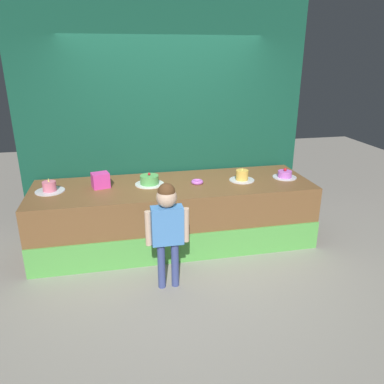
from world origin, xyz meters
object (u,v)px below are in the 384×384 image
child_figure (167,222)px  cake_far_left (50,188)px  donut (197,182)px  cake_center_left (149,180)px  cake_center_right (242,176)px  cake_far_right (285,175)px  pink_box (101,180)px

child_figure → cake_far_left: size_ratio=3.39×
donut → cake_far_left: size_ratio=0.44×
child_figure → donut: size_ratio=7.65×
cake_center_left → cake_center_right: size_ratio=1.12×
child_figure → cake_center_left: 1.04m
cake_far_left → cake_center_left: cake_far_left is taller
child_figure → cake_far_right: bearing=29.4°
cake_center_left → cake_far_right: size_ratio=1.15×
cake_far_right → donut: bearing=179.9°
pink_box → cake_far_left: pink_box is taller
pink_box → cake_center_right: pink_box is taller
child_figure → cake_center_left: size_ratio=3.22×
donut → cake_center_left: (-0.58, 0.09, 0.03)m
child_figure → cake_center_left: (-0.07, 1.03, 0.10)m
child_figure → cake_center_right: child_figure is taller
pink_box → cake_center_right: (1.73, -0.09, -0.03)m
donut → cake_center_right: 0.58m
cake_center_left → child_figure: bearing=-86.4°
pink_box → cake_center_left: pink_box is taller
donut → cake_center_right: (0.58, 0.00, 0.03)m
donut → child_figure: bearing=-118.5°
cake_far_left → cake_center_left: 1.16m
cake_far_left → cake_far_right: (2.89, -0.08, -0.01)m
pink_box → cake_far_left: (-0.58, -0.02, -0.04)m
child_figure → pink_box: size_ratio=5.80×
pink_box → donut: pink_box is taller
donut → pink_box: bearing=175.2°
pink_box → child_figure: bearing=-58.3°
child_figure → cake_center_left: child_figure is taller
cake_center_right → cake_far_right: (0.58, -0.00, -0.02)m
cake_center_right → cake_far_right: size_ratio=1.03×
cake_far_right → cake_far_left: bearing=178.5°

